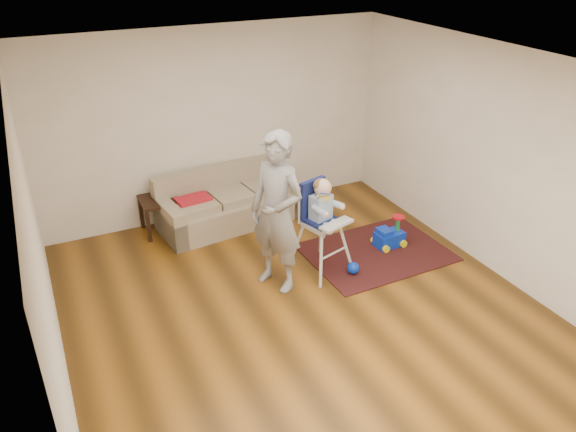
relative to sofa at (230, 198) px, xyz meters
name	(u,v)px	position (x,y,z in m)	size (l,w,h in m)	color
ground	(303,310)	(0.00, -2.30, -0.39)	(5.50, 5.50, 0.00)	#462C0E
room_envelope	(283,137)	(0.00, -1.77, 1.48)	(5.04, 5.52, 2.72)	silver
sofa	(230,198)	(0.00, 0.00, 0.00)	(2.10, 1.05, 0.78)	gray
side_table	(161,215)	(-0.97, 0.19, -0.14)	(0.51, 0.51, 0.51)	black
area_rug	(376,252)	(1.42, -1.61, -0.38)	(1.80, 1.35, 0.01)	black
ride_on_toy	(390,232)	(1.66, -1.55, -0.17)	(0.38, 0.27, 0.41)	#0C34CF
toy_ball	(353,268)	(0.87, -1.92, -0.30)	(0.15, 0.15, 0.15)	#0C34CF
high_chair	(321,227)	(0.57, -1.64, 0.20)	(0.71, 0.71, 1.23)	silver
adult	(277,213)	(-0.05, -1.70, 0.56)	(0.69, 0.46, 1.90)	gray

